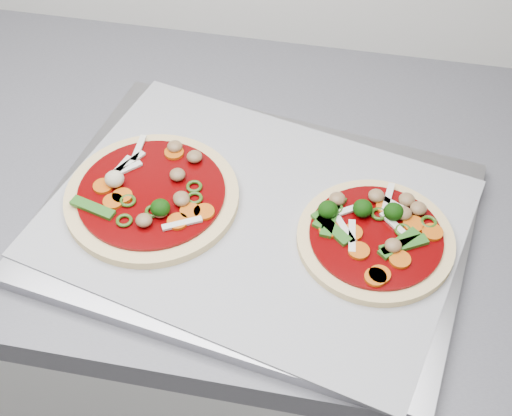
# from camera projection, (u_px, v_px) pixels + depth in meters

# --- Properties ---
(base_cabinet) EXTENTS (3.60, 0.60, 0.86)m
(base_cabinet) POSITION_uv_depth(u_px,v_px,m) (50.00, 321.00, 1.34)
(base_cabinet) COLOR silver
(base_cabinet) RESTS_ON ground
(baking_tray) EXTENTS (0.56, 0.45, 0.02)m
(baking_tray) POSITION_uv_depth(u_px,v_px,m) (254.00, 222.00, 0.87)
(baking_tray) COLOR gray
(baking_tray) RESTS_ON countertop
(parchment) EXTENTS (0.56, 0.46, 0.00)m
(parchment) POSITION_uv_depth(u_px,v_px,m) (254.00, 217.00, 0.87)
(parchment) COLOR #A4A4A9
(parchment) RESTS_ON baking_tray
(pizza_left) EXTENTS (0.23, 0.23, 0.04)m
(pizza_left) POSITION_uv_depth(u_px,v_px,m) (152.00, 195.00, 0.88)
(pizza_left) COLOR #EBC382
(pizza_left) RESTS_ON parchment
(pizza_right) EXTENTS (0.20, 0.20, 0.03)m
(pizza_right) POSITION_uv_depth(u_px,v_px,m) (375.00, 234.00, 0.84)
(pizza_right) COLOR #EBC382
(pizza_right) RESTS_ON parchment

